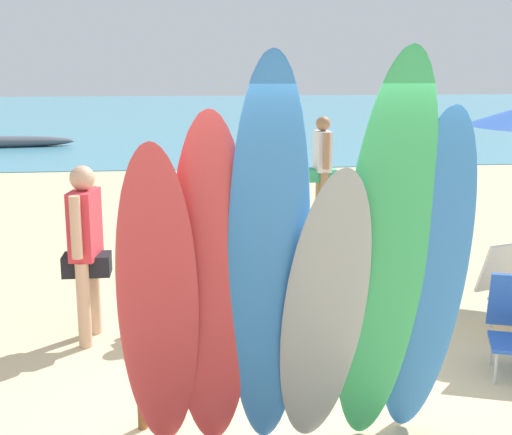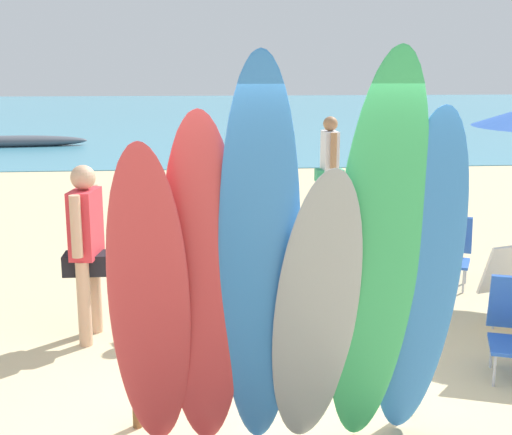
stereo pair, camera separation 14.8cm
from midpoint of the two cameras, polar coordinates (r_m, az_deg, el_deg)
The scene contains 14 objects.
ground at distance 18.86m, azimuth -4.36°, elevation 4.62°, with size 60.00×60.00×0.00m, color #D3BC8C.
ocean_water at distance 37.29m, azimuth -5.39°, elevation 8.54°, with size 60.00×40.00×0.02m, color teal.
surfboard_rack at distance 5.18m, azimuth 1.22°, elevation -11.97°, with size 2.15×0.07×0.59m.
surfboard_red_0 at distance 4.33m, azimuth -9.01°, elevation -7.74°, with size 0.50×0.07×2.34m, color #D13D42.
surfboard_red_1 at distance 4.33m, azimuth -4.68°, elevation -6.53°, with size 0.51×0.06×2.47m, color #D13D42.
surfboard_blue_2 at distance 4.22m, azimuth -0.02°, elevation -4.76°, with size 0.49×0.07×2.81m, color #337AD1.
surfboard_grey_3 at distance 4.42m, azimuth 4.61°, elevation -8.31°, with size 0.54×0.06×2.18m, color #999EA3.
surfboard_green_4 at distance 4.34m, azimuth 9.42°, elevation -4.27°, with size 0.55×0.07×2.83m, color #38B266.
surfboard_blue_5 at distance 4.55m, azimuth 12.83°, elevation -5.69°, with size 0.50×0.08×2.52m, color #337AD1.
beachgoer_strolling at distance 6.68m, azimuth -14.46°, elevation -1.94°, with size 0.44×0.63×1.69m.
beachgoer_photographing at distance 7.24m, azimuth -2.27°, elevation -0.33°, with size 0.45×0.61×1.71m.
beachgoer_midbeach at distance 11.56m, azimuth 5.11°, elevation 4.62°, with size 0.46×0.67×1.76m.
beach_chair_red at distance 7.43m, azimuth 19.75°, elevation -5.15°, with size 0.67×0.77×0.83m.
beach_chair_blue at distance 8.69m, azimuth 14.78°, elevation -2.33°, with size 0.75×0.85×0.81m.
Camera 1 is at (-0.70, -4.66, 2.60)m, focal length 48.60 mm.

